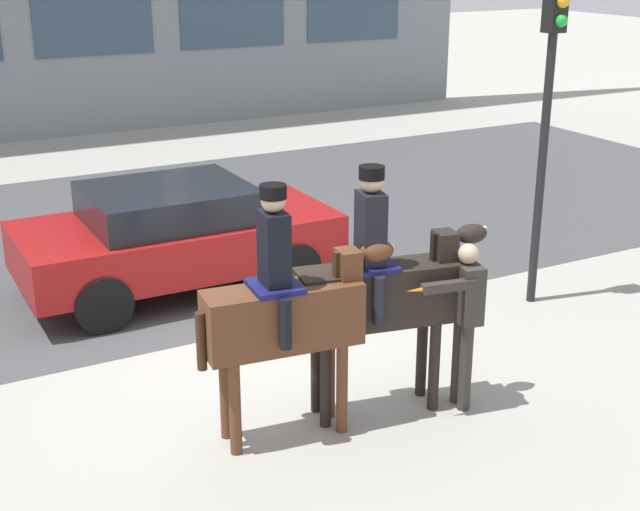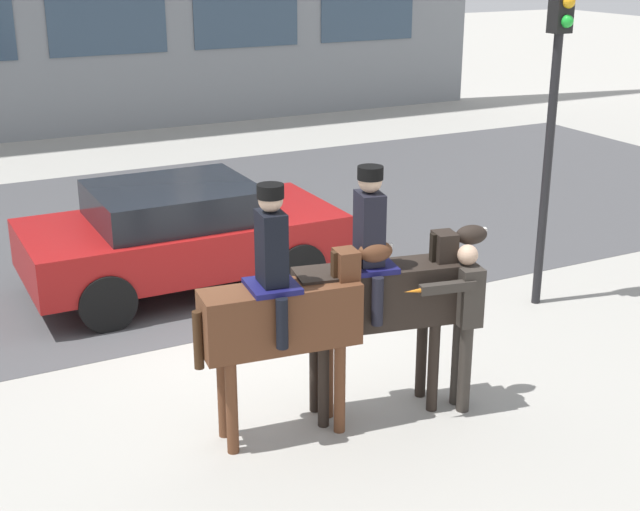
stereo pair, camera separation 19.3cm
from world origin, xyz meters
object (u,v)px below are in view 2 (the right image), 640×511
(mounted_horse_companion, at_px, (379,289))
(street_car_near_lane, at_px, (180,233))
(traffic_light, at_px, (555,89))
(pedestrian_bystander, at_px, (463,314))
(mounted_horse_lead, at_px, (284,310))

(mounted_horse_companion, relative_size, street_car_near_lane, 0.61)
(mounted_horse_companion, relative_size, traffic_light, 0.61)
(traffic_light, bearing_deg, pedestrian_bystander, -144.50)
(pedestrian_bystander, bearing_deg, mounted_horse_companion, -12.92)
(pedestrian_bystander, bearing_deg, mounted_horse_lead, -0.37)
(mounted_horse_companion, xyz_separation_m, street_car_near_lane, (-0.64, 4.08, -0.53))
(mounted_horse_lead, bearing_deg, street_car_near_lane, 91.41)
(mounted_horse_lead, xyz_separation_m, mounted_horse_companion, (1.00, -0.01, 0.02))
(pedestrian_bystander, bearing_deg, street_car_near_lane, -61.73)
(mounted_horse_lead, bearing_deg, mounted_horse_companion, 5.86)
(mounted_horse_lead, height_order, traffic_light, traffic_light)
(mounted_horse_lead, relative_size, mounted_horse_companion, 0.98)
(street_car_near_lane, distance_m, traffic_light, 5.11)
(street_car_near_lane, bearing_deg, pedestrian_bystander, -72.40)
(mounted_horse_companion, bearing_deg, pedestrian_bystander, -12.38)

